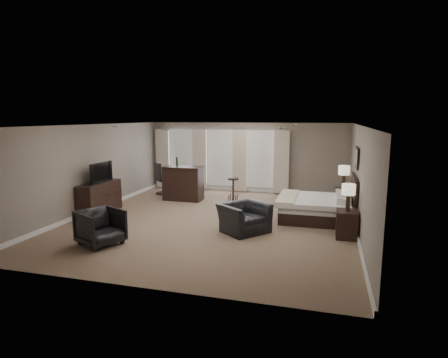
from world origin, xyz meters
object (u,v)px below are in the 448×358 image
(tv, at_px, (99,180))
(desk_chair, at_px, (164,178))
(lamp_far, at_px, (344,177))
(armchair_far, at_px, (100,225))
(armchair_near, at_px, (244,213))
(lamp_near, at_px, (348,198))
(bar_stool_right, at_px, (233,189))
(nightstand_near, at_px, (347,224))
(bar_counter, at_px, (183,183))
(dresser, at_px, (100,198))
(bed, at_px, (311,197))
(bar_stool_left, at_px, (169,187))
(nightstand_far, at_px, (343,199))

(tv, xyz_separation_m, desk_chair, (0.65, 3.09, -0.41))
(lamp_far, xyz_separation_m, armchair_far, (-5.29, -4.88, -0.55))
(lamp_far, distance_m, armchair_near, 3.98)
(lamp_near, xyz_separation_m, bar_stool_right, (-3.55, 3.12, -0.58))
(armchair_far, height_order, bar_stool_right, armchair_far)
(desk_chair, bearing_deg, armchair_far, 141.58)
(tv, distance_m, bar_stool_right, 4.36)
(lamp_far, xyz_separation_m, desk_chair, (-6.27, 0.61, -0.41))
(nightstand_near, height_order, desk_chair, desk_chair)
(bar_counter, bearing_deg, armchair_near, -46.73)
(dresser, distance_m, bar_counter, 2.89)
(dresser, xyz_separation_m, armchair_near, (4.49, -0.63, 0.02))
(armchair_near, bearing_deg, nightstand_near, -46.31)
(bar_counter, bearing_deg, dresser, -126.28)
(dresser, relative_size, tv, 1.53)
(armchair_far, bearing_deg, tv, 59.80)
(bed, height_order, bar_stool_right, bed)
(dresser, bearing_deg, bed, 9.68)
(lamp_near, distance_m, bar_stool_left, 6.56)
(bar_stool_left, bearing_deg, lamp_far, -0.41)
(armchair_near, relative_size, armchair_far, 1.25)
(lamp_near, bearing_deg, nightstand_near, 0.00)
(bar_counter, bearing_deg, lamp_near, -27.82)
(tv, height_order, armchair_near, tv)
(dresser, height_order, bar_counter, bar_counter)
(bed, distance_m, dresser, 6.12)
(nightstand_far, xyz_separation_m, lamp_far, (0.00, 0.00, 0.67))
(bed, relative_size, bar_stool_left, 2.58)
(nightstand_far, bearing_deg, bar_stool_left, 179.59)
(nightstand_far, distance_m, armchair_near, 3.95)
(dresser, bearing_deg, nightstand_far, 19.71)
(tv, relative_size, bar_stool_left, 1.36)
(lamp_near, height_order, bar_counter, lamp_near)
(bed, height_order, desk_chair, bed)
(bar_stool_right, bearing_deg, dresser, -141.31)
(lamp_near, relative_size, tv, 0.61)
(dresser, distance_m, armchair_near, 4.54)
(nightstand_near, height_order, armchair_far, armchair_far)
(bed, bearing_deg, dresser, -170.32)
(lamp_near, distance_m, bar_counter, 5.90)
(desk_chair, bearing_deg, bar_stool_left, 169.27)
(bar_counter, bearing_deg, tv, -126.28)
(bed, xyz_separation_m, lamp_near, (0.89, -1.45, 0.34))
(lamp_far, relative_size, armchair_near, 0.65)
(nightstand_near, height_order, armchair_near, armchair_near)
(bed, xyz_separation_m, nightstand_far, (0.89, 1.45, -0.31))
(dresser, xyz_separation_m, desk_chair, (0.65, 3.09, 0.12))
(nightstand_near, distance_m, bar_counter, 5.90)
(nightstand_near, height_order, lamp_near, lamp_near)
(lamp_near, xyz_separation_m, bar_stool_left, (-5.83, 2.94, -0.58))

